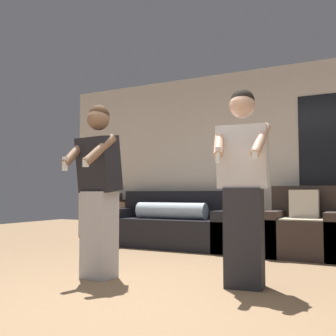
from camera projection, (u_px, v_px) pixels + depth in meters
ground_plane at (132, 303)px, 2.88m from camera, size 14.00×14.00×0.00m
wall_back at (252, 157)px, 5.98m from camera, size 6.59×0.07×2.70m
couch at (175, 226)px, 5.97m from camera, size 2.04×0.88×0.84m
armchair at (305, 231)px, 5.01m from camera, size 0.89×0.81×0.90m
side_table at (112, 207)px, 6.77m from camera, size 0.43×0.39×0.84m
person_left at (98, 188)px, 3.76m from camera, size 0.45×0.52×1.66m
person_right at (243, 185)px, 3.40m from camera, size 0.49×0.50×1.72m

